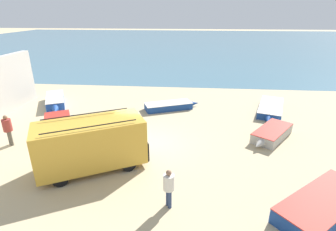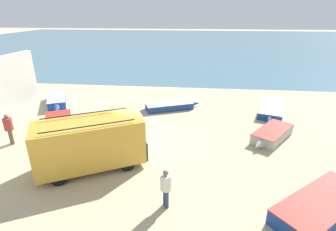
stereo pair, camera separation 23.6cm
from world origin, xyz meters
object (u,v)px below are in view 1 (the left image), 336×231
(parked_van, at_px, (92,143))
(fishing_rowboat_3, at_px, (58,125))
(fisherman_0, at_px, (169,185))
(fishing_rowboat_4, at_px, (326,203))
(fishing_rowboat_5, at_px, (271,134))
(fisherman_2, at_px, (8,127))
(fishing_rowboat_1, at_px, (55,101))
(fishing_rowboat_2, at_px, (170,106))
(fishing_rowboat_0, at_px, (271,108))

(parked_van, relative_size, fishing_rowboat_3, 1.16)
(parked_van, height_order, fisherman_0, parked_van)
(parked_van, relative_size, fishing_rowboat_4, 1.13)
(parked_van, height_order, fishing_rowboat_5, parked_van)
(fishing_rowboat_5, bearing_deg, fisherman_2, -45.35)
(fishing_rowboat_1, relative_size, fisherman_2, 2.48)
(parked_van, xyz_separation_m, fishing_rowboat_5, (9.24, 3.95, -1.01))
(fishing_rowboat_2, bearing_deg, fisherman_2, -164.61)
(fishing_rowboat_5, height_order, fisherman_2, fisherman_2)
(fishing_rowboat_5, distance_m, fisherman_2, 14.84)
(fishing_rowboat_4, bearing_deg, parked_van, 128.50)
(parked_van, height_order, fishing_rowboat_4, parked_van)
(fishing_rowboat_1, distance_m, fishing_rowboat_2, 9.10)
(fishing_rowboat_2, distance_m, fisherman_2, 10.65)
(fishing_rowboat_3, height_order, fisherman_0, fisherman_0)
(fishing_rowboat_5, bearing_deg, fishing_rowboat_3, -54.46)
(fishing_rowboat_0, xyz_separation_m, fisherman_2, (-15.81, -6.64, 0.80))
(parked_van, relative_size, fishing_rowboat_2, 1.23)
(fisherman_2, bearing_deg, fishing_rowboat_1, -143.12)
(fishing_rowboat_0, height_order, fishing_rowboat_1, fishing_rowboat_1)
(fishing_rowboat_1, xyz_separation_m, fishing_rowboat_2, (9.09, 0.02, -0.09))
(fishing_rowboat_1, relative_size, fishing_rowboat_4, 0.95)
(fishing_rowboat_1, bearing_deg, fishing_rowboat_4, 29.85)
(fishing_rowboat_3, relative_size, fishing_rowboat_5, 1.25)
(parked_van, xyz_separation_m, fishing_rowboat_0, (10.39, 8.45, -1.04))
(parked_van, distance_m, fishing_rowboat_4, 9.88)
(fishing_rowboat_2, xyz_separation_m, fisherman_0, (0.86, -10.70, 0.71))
(fishing_rowboat_0, relative_size, fisherman_0, 3.21)
(fisherman_2, bearing_deg, fishing_rowboat_5, 128.68)
(fishing_rowboat_5, bearing_deg, fishing_rowboat_4, 40.05)
(fisherman_0, height_order, fisherman_2, fisherman_2)
(fishing_rowboat_5, height_order, fisherman_0, fisherman_0)
(fishing_rowboat_2, bearing_deg, fishing_rowboat_4, -79.94)
(fishing_rowboat_1, relative_size, fisherman_0, 2.72)
(fishing_rowboat_2, relative_size, fisherman_2, 2.40)
(fishing_rowboat_3, xyz_separation_m, fishing_rowboat_4, (13.48, -6.13, 0.07))
(fishing_rowboat_1, bearing_deg, parked_van, 9.55)
(fishing_rowboat_1, height_order, fishing_rowboat_3, fishing_rowboat_1)
(parked_van, bearing_deg, fishing_rowboat_1, 98.57)
(fishing_rowboat_4, xyz_separation_m, fisherman_2, (-15.05, 3.81, 0.74))
(fishing_rowboat_3, bearing_deg, fishing_rowboat_1, -179.18)
(fishing_rowboat_1, xyz_separation_m, fisherman_0, (9.95, -10.68, 0.62))
(parked_van, distance_m, fisherman_0, 4.45)
(fisherman_0, bearing_deg, fishing_rowboat_5, -162.54)
(fishing_rowboat_5, distance_m, fisherman_0, 8.34)
(fishing_rowboat_4, bearing_deg, fisherman_2, 126.04)
(parked_van, height_order, fisherman_2, parked_van)
(parked_van, relative_size, fisherman_0, 3.24)
(fishing_rowboat_1, distance_m, fisherman_2, 6.63)
(fisherman_2, bearing_deg, fishing_rowboat_0, 143.15)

